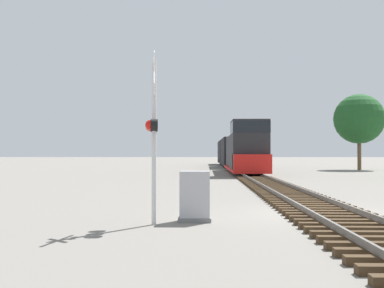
# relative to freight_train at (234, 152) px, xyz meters

# --- Properties ---
(ground_plane) EXTENTS (400.00, 400.00, 0.00)m
(ground_plane) POSITION_rel_freight_train_xyz_m (0.00, -42.16, -1.99)
(ground_plane) COLOR slate
(rail_track_bed) EXTENTS (2.60, 160.00, 0.31)m
(rail_track_bed) POSITION_rel_freight_train_xyz_m (0.00, -42.16, -1.85)
(rail_track_bed) COLOR #42301E
(rail_track_bed) RESTS_ON ground
(freight_train) EXTENTS (2.95, 45.65, 4.54)m
(freight_train) POSITION_rel_freight_train_xyz_m (0.00, 0.00, 0.00)
(freight_train) COLOR #232326
(freight_train) RESTS_ON ground
(crossing_signal_near) EXTENTS (0.42, 1.01, 4.51)m
(crossing_signal_near) POSITION_rel_freight_train_xyz_m (-5.00, -44.31, 0.54)
(crossing_signal_near) COLOR silver
(crossing_signal_near) RESTS_ON ground
(relay_cabinet) EXTENTS (0.90, 0.53, 1.38)m
(relay_cabinet) POSITION_rel_freight_train_xyz_m (-3.91, -43.74, -1.31)
(relay_cabinet) COLOR slate
(relay_cabinet) RESTS_ON ground
(tree_mid_background) EXTENTS (5.60, 5.60, 8.55)m
(tree_mid_background) POSITION_rel_freight_train_xyz_m (13.75, -5.10, 3.74)
(tree_mid_background) COLOR brown
(tree_mid_background) RESTS_ON ground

